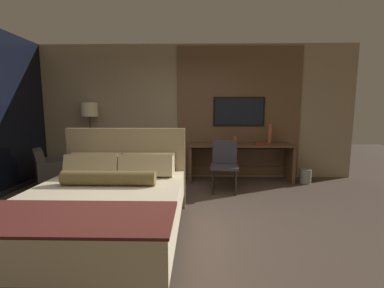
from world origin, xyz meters
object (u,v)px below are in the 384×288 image
Objects in this scene: tv at (239,112)px; armchair_by_window at (56,174)px; desk_chair at (225,161)px; bed at (105,209)px; book at (261,144)px; floor_lamp at (90,116)px; waste_bin at (305,176)px; desk at (240,155)px; vase_short at (235,140)px; vase_tall at (270,134)px.

armchair_by_window is at bearing -167.79° from tv.
bed is at bearing -124.22° from desk_chair.
floor_lamp is at bearing 177.76° from book.
waste_bin is at bearing -5.62° from book.
floor_lamp is at bearing 179.09° from desk.
armchair_by_window is 1.31m from floor_lamp.
tv is at bearing 162.63° from waste_bin.
desk_chair is 0.57× the size of floor_lamp.
tv is at bearing 73.57° from desk_chair.
floor_lamp is at bearing 177.99° from vase_short.
bed is at bearing -175.27° from armchair_by_window.
desk_chair reaches higher than book.
tv is 0.65m from vase_short.
floor_lamp is 4.54m from waste_bin.
armchair_by_window is at bearing -176.35° from desk_chair.
waste_bin is (1.67, 0.51, -0.40)m from desk_chair.
tv is at bearing 3.34° from floor_lamp.
bed is 2.95m from floor_lamp.
bed is 1.00× the size of desk.
tv is 1.32m from desk_chair.
book is at bearing 45.81° from bed.
desk is at bearing -116.85° from armchair_by_window.
desk_chair is at bearing -119.20° from desk.
vase_tall reaches higher than armchair_by_window.
waste_bin is at bearing -7.71° from desk.
armchair_by_window is (-1.63, 1.93, -0.09)m from bed.
vase_tall is (0.61, 0.06, 0.43)m from desk.
desk is at bearing -174.62° from vase_tall.
armchair_by_window is 6.11× the size of vase_short.
floor_lamp is 5.70× the size of waste_bin.
floor_lamp is at bearing 171.18° from desk_chair.
waste_bin is (0.88, -0.09, -0.64)m from book.
armchair_by_window is at bearing -127.59° from floor_lamp.
bed is 3.62m from vase_tall.
bed is at bearing -134.19° from book.
vase_short is (3.42, 0.48, 0.59)m from armchair_by_window.
vase_short is (-0.11, -0.06, 0.32)m from desk.
desk_chair is (1.52, 1.78, 0.19)m from bed.
desk_chair is 0.91× the size of armchair_by_window.
book is at bearing 174.38° from waste_bin.
tv is at bearing 54.75° from bed.
book is (3.49, -0.14, -0.55)m from floor_lamp.
tv reaches higher than armchair_by_window.
vase_short is 1.57m from waste_bin.
bed is 3.34m from book.
book is at bearing -3.55° from vase_short.
bed is 12.90× the size of vase_short.
floor_lamp is (-3.08, -0.18, -0.08)m from tv.
waste_bin is (4.82, 0.36, -0.11)m from armchair_by_window.
armchair_by_window is 0.62× the size of floor_lamp.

